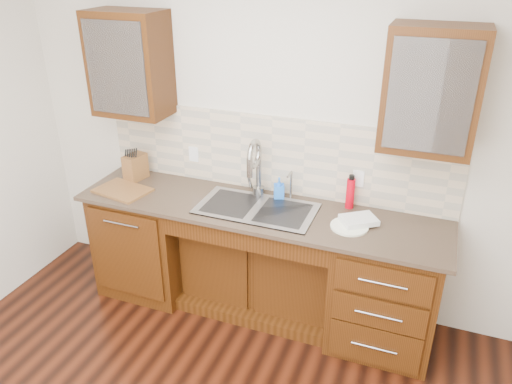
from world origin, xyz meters
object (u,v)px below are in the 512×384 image
at_px(cutting_board, 123,190).
at_px(soap_bottle, 279,188).
at_px(plate, 349,226).
at_px(water_bottle, 350,193).
at_px(knife_block, 135,167).

bearing_deg(cutting_board, soap_bottle, 15.12).
bearing_deg(soap_bottle, plate, -44.20).
xyz_separation_m(water_bottle, knife_block, (-1.70, -0.11, -0.01)).
distance_m(soap_bottle, knife_block, 1.19).
relative_size(water_bottle, cutting_board, 0.56).
xyz_separation_m(soap_bottle, cutting_board, (-1.16, -0.31, -0.07)).
relative_size(knife_block, cutting_board, 0.51).
bearing_deg(plate, cutting_board, -177.62).
height_order(water_bottle, plate, water_bottle).
bearing_deg(knife_block, water_bottle, 14.74).
distance_m(knife_block, cutting_board, 0.26).
distance_m(soap_bottle, cutting_board, 1.20).
height_order(plate, cutting_board, cutting_board).
xyz_separation_m(plate, knife_block, (-1.76, 0.17, 0.10)).
relative_size(soap_bottle, plate, 0.65).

